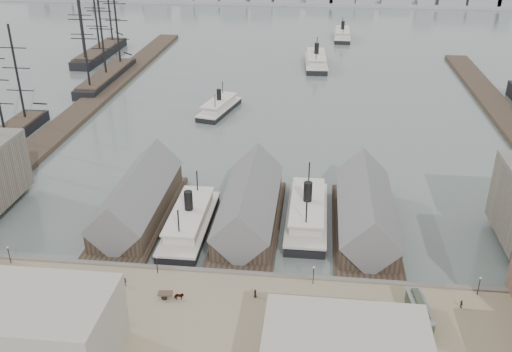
# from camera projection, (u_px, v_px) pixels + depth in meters

# --- Properties ---
(ground) EXTENTS (900.00, 900.00, 0.00)m
(ground) POSITION_uv_depth(u_px,v_px,m) (239.00, 266.00, 116.05)
(ground) COLOR #4C5855
(ground) RESTS_ON ground
(quay) EXTENTS (180.00, 30.00, 2.00)m
(quay) POSITION_uv_depth(u_px,v_px,m) (223.00, 328.00, 97.72)
(quay) COLOR #7C6D53
(quay) RESTS_ON ground
(seawall) EXTENTS (180.00, 1.20, 2.30)m
(seawall) POSITION_uv_depth(u_px,v_px,m) (236.00, 276.00, 110.90)
(seawall) COLOR #59544C
(seawall) RESTS_ON ground
(west_wharf) EXTENTS (10.00, 220.00, 1.60)m
(west_wharf) POSITION_uv_depth(u_px,v_px,m) (96.00, 99.00, 212.07)
(west_wharf) COLOR #2D231C
(west_wharf) RESTS_ON ground
(east_wharf) EXTENTS (10.00, 180.00, 1.60)m
(east_wharf) POSITION_uv_depth(u_px,v_px,m) (510.00, 123.00, 188.36)
(east_wharf) COLOR #2D231C
(east_wharf) RESTS_ON ground
(ferry_shed_west) EXTENTS (14.00, 42.00, 12.60)m
(ferry_shed_west) POSITION_uv_depth(u_px,v_px,m) (138.00, 200.00, 131.77)
(ferry_shed_west) COLOR #2D231C
(ferry_shed_west) RESTS_ON ground
(ferry_shed_center) EXTENTS (14.00, 42.00, 12.60)m
(ferry_shed_center) POSITION_uv_depth(u_px,v_px,m) (250.00, 206.00, 129.14)
(ferry_shed_center) COLOR #2D231C
(ferry_shed_center) RESTS_ON ground
(ferry_shed_east) EXTENTS (14.00, 42.00, 12.60)m
(ferry_shed_east) POSITION_uv_depth(u_px,v_px,m) (366.00, 213.00, 126.51)
(ferry_shed_east) COLOR #2D231C
(ferry_shed_east) RESTS_ON ground
(street_bldg_west) EXTENTS (30.00, 16.00, 12.00)m
(street_bldg_west) POSITION_uv_depth(u_px,v_px,m) (15.00, 330.00, 86.97)
(street_bldg_west) COLOR gray
(street_bldg_west) RESTS_ON quay
(lamp_post_far_w) EXTENTS (0.44, 0.44, 3.92)m
(lamp_post_far_w) POSITION_uv_depth(u_px,v_px,m) (8.00, 252.00, 112.29)
(lamp_post_far_w) COLOR black
(lamp_post_far_w) RESTS_ON quay
(lamp_post_near_w) EXTENTS (0.44, 0.44, 3.92)m
(lamp_post_near_w) POSITION_uv_depth(u_px,v_px,m) (157.00, 261.00, 109.26)
(lamp_post_near_w) COLOR black
(lamp_post_near_w) RESTS_ON quay
(lamp_post_near_e) EXTENTS (0.44, 0.44, 3.92)m
(lamp_post_near_e) POSITION_uv_depth(u_px,v_px,m) (314.00, 272.00, 106.22)
(lamp_post_near_e) COLOR black
(lamp_post_near_e) RESTS_ON quay
(lamp_post_far_e) EXTENTS (0.44, 0.44, 3.92)m
(lamp_post_far_e) POSITION_uv_depth(u_px,v_px,m) (480.00, 283.00, 103.19)
(lamp_post_far_e) COLOR black
(lamp_post_far_e) RESTS_ON quay
(ferry_docked_west) EXTENTS (8.77, 29.24, 10.44)m
(ferry_docked_west) POSITION_uv_depth(u_px,v_px,m) (190.00, 221.00, 127.57)
(ferry_docked_west) COLOR black
(ferry_docked_west) RESTS_ON ground
(ferry_docked_east) EXTENTS (9.09, 30.30, 10.82)m
(ferry_docked_east) POSITION_uv_depth(u_px,v_px,m) (307.00, 212.00, 130.90)
(ferry_docked_east) COLOR black
(ferry_docked_east) RESTS_ON ground
(ferry_open_near) EXTENTS (12.93, 25.88, 8.87)m
(ferry_open_near) POSITION_uv_depth(u_px,v_px,m) (219.00, 107.00, 199.78)
(ferry_open_near) COLOR black
(ferry_open_near) RESTS_ON ground
(ferry_open_mid) EXTENTS (10.97, 31.74, 11.18)m
(ferry_open_mid) POSITION_uv_depth(u_px,v_px,m) (316.00, 61.00, 255.22)
(ferry_open_mid) COLOR black
(ferry_open_mid) RESTS_ON ground
(ferry_open_far) EXTENTS (8.75, 28.13, 10.01)m
(ferry_open_far) POSITION_uv_depth(u_px,v_px,m) (342.00, 35.00, 306.58)
(ferry_open_far) COLOR black
(ferry_open_far) RESTS_ON ground
(sailing_ship_mid) EXTENTS (8.84, 51.09, 36.35)m
(sailing_ship_mid) POSITION_uv_depth(u_px,v_px,m) (107.00, 76.00, 233.10)
(sailing_ship_mid) COLOR black
(sailing_ship_mid) RESTS_ON ground
(sailing_ship_far) EXTENTS (9.31, 51.73, 38.28)m
(sailing_ship_far) POSITION_uv_depth(u_px,v_px,m) (100.00, 51.00, 270.89)
(sailing_ship_far) COLOR black
(sailing_ship_far) RESTS_ON ground
(tram) EXTENTS (3.80, 10.34, 3.59)m
(tram) POSITION_uv_depth(u_px,v_px,m) (419.00, 313.00, 96.86)
(tram) COLOR black
(tram) RESTS_ON quay
(horse_cart_center) EXTENTS (4.90, 1.80, 1.52)m
(horse_cart_center) POSITION_uv_depth(u_px,v_px,m) (174.00, 296.00, 102.83)
(horse_cart_center) COLOR black
(horse_cart_center) RESTS_ON quay
(horse_cart_right) EXTENTS (4.71, 2.11, 1.53)m
(horse_cart_right) POSITION_uv_depth(u_px,v_px,m) (322.00, 352.00, 90.01)
(horse_cart_right) COLOR black
(horse_cart_right) RESTS_ON quay
(pedestrian_0) EXTENTS (0.81, 0.75, 1.79)m
(pedestrian_0) POSITION_uv_depth(u_px,v_px,m) (8.00, 288.00, 104.73)
(pedestrian_0) COLOR black
(pedestrian_0) RESTS_ON quay
(pedestrian_2) EXTENTS (1.24, 1.30, 1.78)m
(pedestrian_2) POSITION_uv_depth(u_px,v_px,m) (125.00, 282.00, 106.37)
(pedestrian_2) COLOR black
(pedestrian_2) RESTS_ON quay
(pedestrian_3) EXTENTS (0.76, 1.13, 1.78)m
(pedestrian_3) POSITION_uv_depth(u_px,v_px,m) (125.00, 318.00, 97.13)
(pedestrian_3) COLOR black
(pedestrian_3) RESTS_ON quay
(pedestrian_4) EXTENTS (0.71, 0.90, 1.62)m
(pedestrian_4) POSITION_uv_depth(u_px,v_px,m) (255.00, 293.00, 103.43)
(pedestrian_4) COLOR black
(pedestrian_4) RESTS_ON quay
(pedestrian_5) EXTENTS (0.80, 0.74, 1.78)m
(pedestrian_5) POSITION_uv_depth(u_px,v_px,m) (265.00, 322.00, 96.23)
(pedestrian_5) COLOR black
(pedestrian_5) RESTS_ON quay
(pedestrian_6) EXTENTS (0.99, 0.90, 1.64)m
(pedestrian_6) POSITION_uv_depth(u_px,v_px,m) (323.00, 303.00, 100.82)
(pedestrian_6) COLOR black
(pedestrian_6) RESTS_ON quay
(pedestrian_8) EXTENTS (0.62, 1.00, 1.58)m
(pedestrian_8) POSITION_uv_depth(u_px,v_px,m) (461.00, 304.00, 100.69)
(pedestrian_8) COLOR black
(pedestrian_8) RESTS_ON quay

